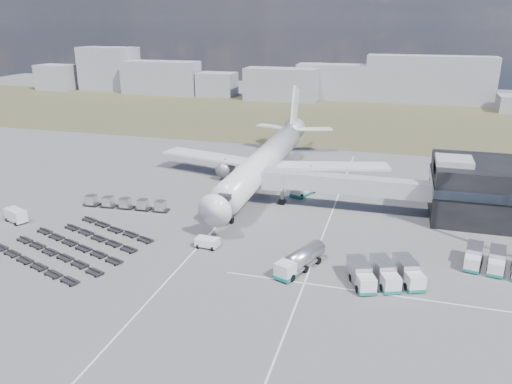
# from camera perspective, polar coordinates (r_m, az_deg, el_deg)

# --- Properties ---
(ground) EXTENTS (420.00, 420.00, 0.00)m
(ground) POSITION_cam_1_polar(r_m,az_deg,el_deg) (78.93, -4.89, -6.01)
(ground) COLOR #565659
(ground) RESTS_ON ground
(grass_strip) EXTENTS (420.00, 90.00, 0.01)m
(grass_strip) POSITION_cam_1_polar(r_m,az_deg,el_deg) (181.58, 7.56, 8.39)
(grass_strip) COLOR #443E29
(grass_strip) RESTS_ON ground
(lane_markings) EXTENTS (47.12, 110.00, 0.01)m
(lane_markings) POSITION_cam_1_polar(r_m,az_deg,el_deg) (78.90, 2.58, -5.96)
(lane_markings) COLOR silver
(lane_markings) RESTS_ON ground
(jet_bridge) EXTENTS (30.30, 3.80, 7.05)m
(jet_bridge) POSITION_cam_1_polar(r_m,az_deg,el_deg) (92.08, 8.89, 0.95)
(jet_bridge) COLOR #939399
(jet_bridge) RESTS_ON ground
(airliner) EXTENTS (51.59, 64.53, 17.62)m
(airliner) POSITION_cam_1_polar(r_m,az_deg,el_deg) (106.12, 1.21, 3.77)
(airliner) COLOR silver
(airliner) RESTS_ON ground
(skyline) EXTENTS (295.64, 26.10, 24.39)m
(skyline) POSITION_cam_1_polar(r_m,az_deg,el_deg) (221.80, 9.16, 12.49)
(skyline) COLOR gray
(skyline) RESTS_ON ground
(fuel_tanker) EXTENTS (5.95, 9.67, 3.07)m
(fuel_tanker) POSITION_cam_1_polar(r_m,az_deg,el_deg) (70.79, 5.08, -7.74)
(fuel_tanker) COLOR silver
(fuel_tanker) RESTS_ON ground
(pushback_tug) EXTENTS (3.64, 2.18, 1.56)m
(pushback_tug) POSITION_cam_1_polar(r_m,az_deg,el_deg) (77.76, -5.59, -5.80)
(pushback_tug) COLOR silver
(pushback_tug) RESTS_ON ground
(utility_van) EXTENTS (4.83, 3.50, 2.34)m
(utility_van) POSITION_cam_1_polar(r_m,az_deg,el_deg) (96.14, -25.75, -2.46)
(utility_van) COLOR silver
(utility_van) RESTS_ON ground
(catering_truck) EXTENTS (4.85, 6.87, 2.92)m
(catering_truck) POSITION_cam_1_polar(r_m,az_deg,el_deg) (100.44, 5.48, 0.51)
(catering_truck) COLOR silver
(catering_truck) RESTS_ON ground
(service_trucks_near) EXTENTS (10.63, 9.42, 2.68)m
(service_trucks_near) POSITION_cam_1_polar(r_m,az_deg,el_deg) (69.42, 14.51, -8.98)
(service_trucks_near) COLOR silver
(service_trucks_near) RESTS_ON ground
(service_trucks_far) EXTENTS (12.20, 8.19, 2.50)m
(service_trucks_far) POSITION_cam_1_polar(r_m,az_deg,el_deg) (78.47, 26.90, -7.24)
(service_trucks_far) COLOR silver
(service_trucks_far) RESTS_ON ground
(uld_row) EXTENTS (16.90, 2.73, 1.85)m
(uld_row) POSITION_cam_1_polar(r_m,az_deg,el_deg) (95.82, -14.71, -1.23)
(uld_row) COLOR black
(uld_row) RESTS_ON ground
(baggage_dollies) EXTENTS (24.05, 22.08, 0.64)m
(baggage_dollies) POSITION_cam_1_polar(r_m,az_deg,el_deg) (82.50, -20.00, -5.77)
(baggage_dollies) COLOR black
(baggage_dollies) RESTS_ON ground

